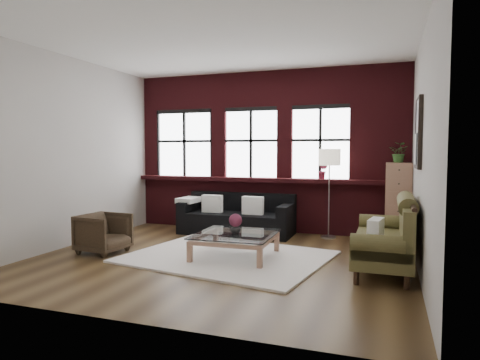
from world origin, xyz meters
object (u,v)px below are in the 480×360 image
(dark_sofa, at_px, (237,214))
(drawer_chest, at_px, (398,203))
(vintage_settee, at_px, (383,233))
(floor_lamp, at_px, (329,190))
(coffee_table, at_px, (235,246))
(vase, at_px, (235,228))
(armchair, at_px, (104,233))

(dark_sofa, bearing_deg, drawer_chest, 4.03)
(vintage_settee, bearing_deg, floor_lamp, 117.27)
(coffee_table, bearing_deg, vintage_settee, 2.65)
(dark_sofa, distance_m, floor_lamp, 1.83)
(vase, bearing_deg, armchair, -170.26)
(armchair, distance_m, coffee_table, 2.13)
(vintage_settee, height_order, coffee_table, vintage_settee)
(drawer_chest, distance_m, floor_lamp, 1.22)
(armchair, height_order, floor_lamp, floor_lamp)
(drawer_chest, bearing_deg, vase, -139.36)
(drawer_chest, bearing_deg, dark_sofa, -175.97)
(coffee_table, bearing_deg, armchair, -170.26)
(armchair, height_order, coffee_table, armchair)
(vintage_settee, height_order, armchair, vintage_settee)
(dark_sofa, height_order, vase, dark_sofa)
(dark_sofa, distance_m, vintage_settee, 3.21)
(dark_sofa, distance_m, coffee_table, 1.91)
(dark_sofa, bearing_deg, armchair, -124.42)
(vase, xyz_separation_m, drawer_chest, (2.33, 2.00, 0.25))
(dark_sofa, bearing_deg, vintage_settee, -31.85)
(armchair, distance_m, drawer_chest, 5.03)
(floor_lamp, bearing_deg, armchair, -143.79)
(vintage_settee, relative_size, floor_lamp, 1.04)
(coffee_table, bearing_deg, floor_lamp, 60.67)
(vintage_settee, xyz_separation_m, drawer_chest, (0.23, 1.90, 0.20))
(drawer_chest, bearing_deg, floor_lamp, -179.94)
(vintage_settee, relative_size, drawer_chest, 1.33)
(drawer_chest, height_order, floor_lamp, floor_lamp)
(coffee_table, relative_size, drawer_chest, 0.82)
(dark_sofa, relative_size, coffee_table, 1.89)
(vintage_settee, bearing_deg, armchair, -173.78)
(dark_sofa, bearing_deg, floor_lamp, 6.75)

